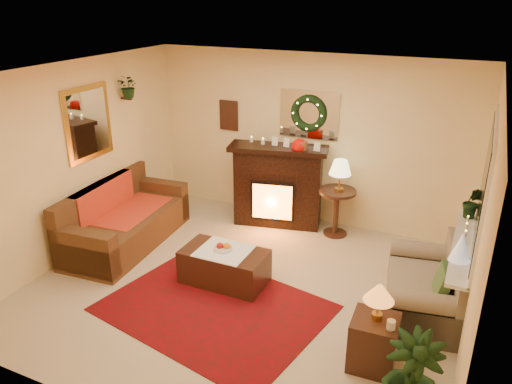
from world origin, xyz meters
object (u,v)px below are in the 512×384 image
at_px(sofa, 126,216).
at_px(side_table_round, 336,214).
at_px(end_table_square, 373,342).
at_px(loveseat, 426,279).
at_px(fireplace, 278,191).
at_px(coffee_table, 224,267).

xyz_separation_m(sofa, side_table_round, (2.64, 1.54, -0.10)).
xyz_separation_m(sofa, end_table_square, (3.78, -1.05, -0.16)).
relative_size(loveseat, end_table_square, 2.54).
distance_m(fireplace, loveseat, 2.80).
bearing_deg(fireplace, coffee_table, -101.05).
bearing_deg(sofa, side_table_round, 25.55).
relative_size(fireplace, loveseat, 0.96).
bearing_deg(coffee_table, sofa, 169.26).
xyz_separation_m(loveseat, coffee_table, (-2.34, -0.42, -0.21)).
distance_m(side_table_round, coffee_table, 2.07).
bearing_deg(side_table_round, end_table_square, -66.30).
relative_size(fireplace, coffee_table, 1.25).
relative_size(sofa, loveseat, 1.53).
relative_size(side_table_round, coffee_table, 0.68).
relative_size(side_table_round, end_table_square, 1.34).
height_order(sofa, loveseat, sofa).
distance_m(sofa, loveseat, 4.10).
bearing_deg(end_table_square, side_table_round, 113.70).
xyz_separation_m(sofa, coffee_table, (1.76, -0.33, -0.22)).
bearing_deg(coffee_table, side_table_round, 64.45).
distance_m(fireplace, end_table_square, 3.32).
xyz_separation_m(fireplace, loveseat, (2.39, -1.44, -0.13)).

